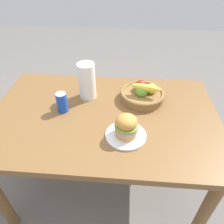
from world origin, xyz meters
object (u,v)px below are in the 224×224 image
Objects in this scene: plate at (126,135)px; soda_can at (62,102)px; paper_towel_roll at (87,81)px; sandwich at (126,126)px; fruit_basket at (143,93)px.

plate is 0.44m from soda_can.
soda_can is 0.53× the size of paper_towel_roll.
fruit_basket is at bearing 74.53° from sandwich.
soda_can is at bearing -161.80° from fruit_basket.
soda_can is 0.22m from paper_towel_roll.
sandwich is at bearing -25.87° from soda_can.
fruit_basket is at bearing 18.20° from soda_can.
paper_towel_roll is (-0.36, 0.00, 0.07)m from fruit_basket.
plate is at bearing -53.22° from paper_towel_roll.
sandwich is at bearing -53.22° from paper_towel_roll.
plate is 0.37m from fruit_basket.
fruit_basket is 1.21× the size of paper_towel_roll.
paper_towel_roll is at bearing 126.78° from sandwich.
soda_can is (-0.40, 0.19, 0.06)m from plate.
fruit_basket is (0.49, 0.16, -0.02)m from soda_can.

